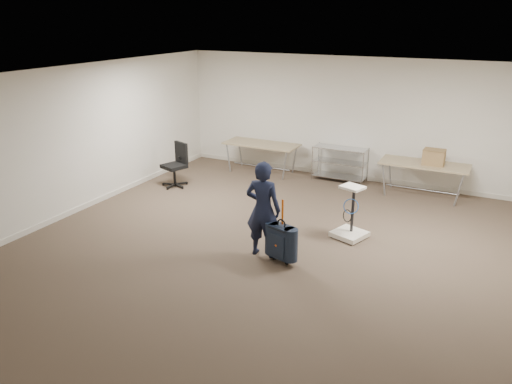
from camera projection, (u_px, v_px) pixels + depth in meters
The scene contains 10 objects.
ground at pixel (259, 253), 8.13m from camera, with size 9.00×9.00×0.00m, color #483C2B.
room_shell at pixel (292, 220), 9.28m from camera, with size 8.00×9.00×9.00m.
folding_table_left at pixel (261, 145), 12.03m from camera, with size 1.80×0.75×0.73m.
folding_table_right at pixel (424, 166), 10.42m from camera, with size 1.80×0.75×0.73m.
wire_shelf at pixel (340, 162), 11.52m from camera, with size 1.22×0.47×0.80m.
person at pixel (263, 209), 7.81m from camera, with size 0.57×0.38×1.57m, color black.
suitcase at pixel (281, 242), 7.70m from camera, with size 0.43×0.32×1.05m.
office_chair at pixel (176, 173), 11.21m from camera, with size 0.59×0.60×0.98m.
equipment_cart at pixel (350, 224), 8.61m from camera, with size 0.65×0.65×0.95m.
cardboard_box at pixel (434, 157), 10.27m from camera, with size 0.43×0.32×0.32m, color #9F7D4A.
Camera 1 is at (3.24, -6.57, 3.68)m, focal length 35.00 mm.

